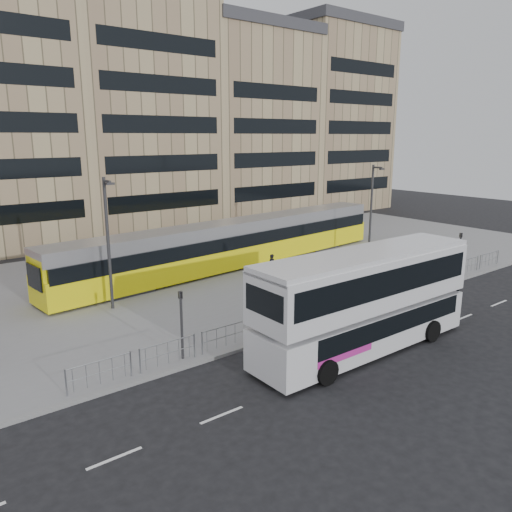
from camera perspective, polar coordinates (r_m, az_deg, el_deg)
ground at (r=27.43m, az=8.87°, el=-7.39°), size 120.00×120.00×0.00m
plaza at (r=36.22m, az=-5.05°, el=-1.97°), size 64.00×24.00×0.15m
kerb at (r=27.43m, az=8.80°, el=-7.21°), size 64.00×0.25×0.17m
building_row at (r=55.63m, az=-17.05°, el=16.24°), size 70.40×18.40×31.20m
pedestrian_barrier at (r=28.83m, az=10.96°, el=-4.36°), size 32.07×0.07×1.10m
road_markings at (r=25.85m, az=16.96°, el=-9.16°), size 62.00×0.12×0.01m
double_decker_bus at (r=23.33m, az=12.36°, el=-4.70°), size 11.79×3.13×4.70m
tram at (r=37.48m, az=-2.39°, el=1.45°), size 29.53×5.63×3.46m
station_sign at (r=35.12m, az=19.34°, el=-0.65°), size 1.79×0.37×2.07m
ad_panel at (r=30.10m, az=12.66°, el=-3.60°), size 0.77×0.34×1.49m
pedestrian at (r=34.84m, az=1.86°, el=-1.06°), size 0.42×0.60×1.59m
traffic_light_west at (r=21.99m, az=-8.53°, el=-6.82°), size 0.17×0.20×3.10m
traffic_light_east at (r=37.33m, az=22.27°, el=0.77°), size 0.21×0.23×3.10m
lamp_post_west at (r=28.68m, az=-16.53°, el=1.95°), size 0.45×1.04×7.44m
lamp_post_east at (r=41.38m, az=13.09°, el=5.52°), size 0.45×1.04×7.39m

